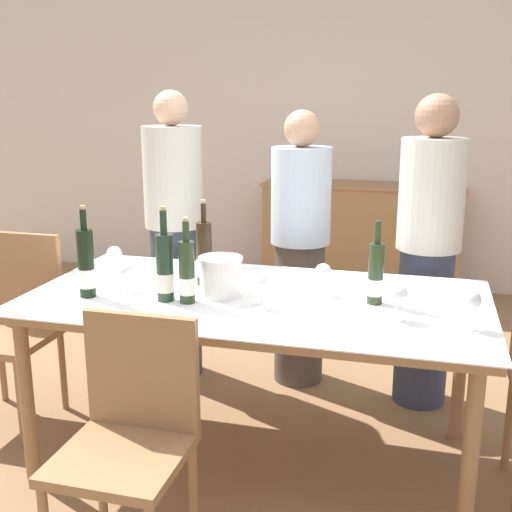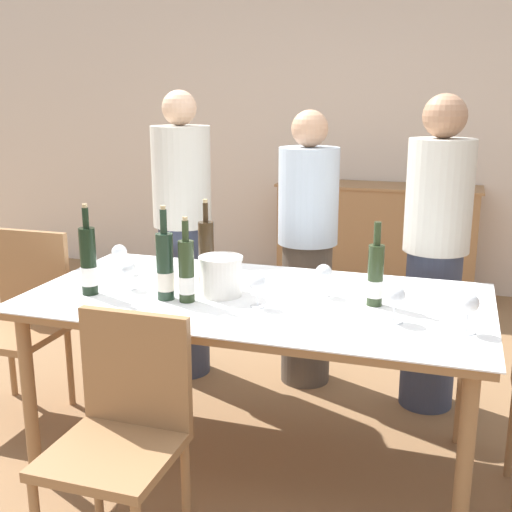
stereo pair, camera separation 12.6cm
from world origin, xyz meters
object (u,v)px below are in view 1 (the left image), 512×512
(ice_bucket, at_px, (221,275))
(wine_glass_2, at_px, (470,301))
(wine_bottle_3, at_px, (204,256))
(person_guest_right, at_px, (428,254))
(chair_near_front, at_px, (131,427))
(wine_bottle_4, at_px, (376,274))
(person_host, at_px, (175,238))
(person_guest_left, at_px, (300,251))
(wine_bottle_0, at_px, (165,269))
(wine_glass_0, at_px, (397,295))
(wine_glass_4, at_px, (114,255))
(wine_bottle_1, at_px, (86,265))
(wine_glass_3, at_px, (323,273))
(sideboard_cabinet, at_px, (360,239))
(wine_glass_1, at_px, (259,284))
(wine_bottle_2, at_px, (187,273))
(dining_table, at_px, (256,311))
(wine_glass_5, at_px, (126,272))
(chair_left_end, at_px, (15,316))

(ice_bucket, distance_m, wine_glass_2, 1.03)
(wine_bottle_3, distance_m, person_guest_right, 1.19)
(wine_bottle_3, xyz_separation_m, chair_near_front, (0.02, -0.85, -0.40))
(wine_bottle_4, bearing_deg, person_guest_right, 74.18)
(person_host, distance_m, person_guest_left, 0.72)
(wine_bottle_0, height_order, wine_glass_2, wine_bottle_0)
(wine_glass_0, distance_m, wine_glass_4, 1.39)
(wine_bottle_1, bearing_deg, wine_bottle_0, 5.95)
(wine_bottle_3, height_order, wine_bottle_4, wine_bottle_3)
(wine_glass_2, xyz_separation_m, wine_glass_3, (-0.59, 0.27, -0.01))
(sideboard_cabinet, relative_size, wine_glass_4, 11.56)
(wine_glass_1, bearing_deg, wine_glass_2, -3.09)
(wine_bottle_2, height_order, wine_glass_4, wine_bottle_2)
(wine_bottle_1, bearing_deg, wine_glass_2, 0.38)
(person_host, relative_size, person_guest_right, 1.01)
(person_host, bearing_deg, wine_bottle_4, -31.67)
(wine_glass_0, distance_m, wine_glass_3, 0.41)
(ice_bucket, distance_m, wine_bottle_1, 0.58)
(wine_bottle_1, xyz_separation_m, wine_glass_2, (1.57, 0.01, -0.03))
(chair_near_front, distance_m, person_guest_right, 1.82)
(sideboard_cabinet, height_order, wine_bottle_1, wine_bottle_1)
(person_host, bearing_deg, wine_glass_2, -31.38)
(dining_table, xyz_separation_m, wine_bottle_4, (0.50, 0.04, 0.19))
(person_guest_right, bearing_deg, wine_glass_5, -146.62)
(wine_bottle_4, distance_m, wine_glass_4, 1.26)
(wine_glass_5, relative_size, person_guest_right, 0.08)
(wine_bottle_4, xyz_separation_m, wine_glass_2, (0.36, -0.21, -0.02))
(wine_glass_3, bearing_deg, person_host, 145.00)
(sideboard_cabinet, bearing_deg, wine_bottle_3, -100.10)
(dining_table, relative_size, wine_bottle_4, 5.63)
(wine_bottle_4, distance_m, person_guest_left, 0.97)
(wine_bottle_1, distance_m, wine_bottle_4, 1.23)
(wine_glass_3, height_order, chair_near_front, wine_glass_3)
(wine_bottle_4, height_order, wine_glass_4, wine_bottle_4)
(wine_glass_5, bearing_deg, chair_left_end, 167.19)
(dining_table, bearing_deg, wine_glass_1, -69.63)
(wine_glass_2, bearing_deg, person_host, 148.62)
(wine_glass_1, height_order, person_guest_left, person_guest_left)
(wine_glass_2, relative_size, chair_left_end, 0.16)
(wine_bottle_3, xyz_separation_m, person_host, (-0.41, 0.66, -0.09))
(dining_table, bearing_deg, wine_glass_5, -172.86)
(wine_glass_4, distance_m, chair_near_front, 1.09)
(wine_bottle_0, distance_m, wine_glass_1, 0.41)
(chair_left_end, bearing_deg, wine_glass_3, 0.31)
(wine_bottle_0, relative_size, person_host, 0.25)
(wine_bottle_1, height_order, wine_glass_4, wine_bottle_1)
(wine_glass_3, bearing_deg, wine_glass_5, -168.69)
(wine_bottle_1, distance_m, person_guest_right, 1.71)
(person_guest_left, bearing_deg, wine_glass_2, -51.14)
(wine_glass_2, height_order, chair_left_end, chair_left_end)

